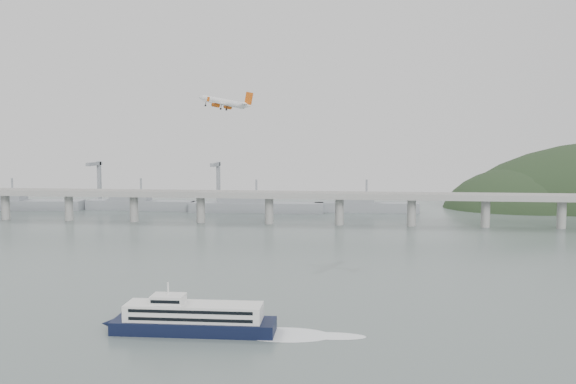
# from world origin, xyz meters

# --- Properties ---
(ground) EXTENTS (900.00, 900.00, 0.00)m
(ground) POSITION_xyz_m (0.00, 0.00, 0.00)
(ground) COLOR #556260
(ground) RESTS_ON ground
(bridge) EXTENTS (800.00, 22.00, 23.90)m
(bridge) POSITION_xyz_m (-1.15, 200.00, 17.65)
(bridge) COLOR gray
(bridge) RESTS_ON ground
(distant_fleet) EXTENTS (453.00, 60.90, 40.00)m
(distant_fleet) POSITION_xyz_m (-155.36, 265.08, 6.22)
(distant_fleet) COLOR gray
(distant_fleet) RESTS_ON ground
(ferry) EXTENTS (84.73, 15.55, 15.99)m
(ferry) POSITION_xyz_m (-18.71, -43.66, 4.34)
(ferry) COLOR black
(ferry) RESTS_ON ground
(airliner) EXTENTS (33.85, 31.85, 9.43)m
(airliner) POSITION_xyz_m (-37.87, 91.47, 79.90)
(airliner) COLOR silver
(airliner) RESTS_ON ground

